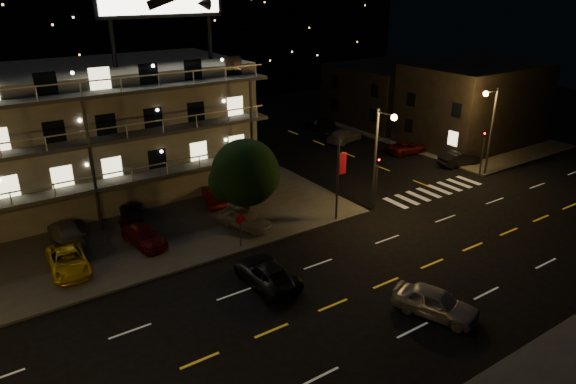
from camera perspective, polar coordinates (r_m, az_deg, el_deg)
ground at (r=30.12m, az=8.05°, el=-11.13°), size 140.00×140.00×0.00m
curb_nw at (r=41.80m, az=-26.56°, el=-3.33°), size 44.00×24.00×0.15m
curb_ne at (r=63.07m, az=16.51°, el=6.30°), size 16.00×24.00×0.15m
motel at (r=44.25m, az=-23.38°, el=5.88°), size 28.00×13.80×18.10m
side_bldg_front at (r=59.72m, az=19.87°, el=9.17°), size 14.06×10.00×8.50m
side_bldg_back at (r=67.47m, az=11.60°, el=10.77°), size 14.06×12.00×7.00m
hill_backdrop at (r=87.96m, az=-27.78°, el=16.68°), size 120.00×25.00×24.00m
streetlight_nc at (r=38.59m, az=10.10°, el=4.57°), size 0.44×1.92×8.00m
streetlight_ne at (r=48.98m, az=21.54°, el=7.14°), size 1.92×0.44×8.00m
signal_nw at (r=40.07m, az=9.84°, el=1.64°), size 0.20×0.27×4.60m
signal_ne at (r=49.59m, az=20.87°, el=4.52°), size 0.27×0.20×4.60m
banner_north at (r=37.23m, az=5.63°, el=1.66°), size 0.83×0.16×6.40m
stop_sign at (r=33.85m, az=-5.34°, el=-3.68°), size 0.91×0.11×2.61m
tree at (r=36.29m, az=-4.81°, el=1.92°), size 5.01×4.82×6.31m
lot_car_2 at (r=34.16m, az=-23.24°, el=-7.03°), size 2.46×4.79×1.29m
lot_car_3 at (r=35.74m, az=-15.75°, el=-4.70°), size 2.32×4.45×1.23m
lot_car_4 at (r=36.78m, az=-4.82°, el=-2.96°), size 3.07×4.35×1.37m
lot_car_7 at (r=37.90m, az=-23.40°, el=-4.10°), size 1.90×4.57×1.32m
lot_car_8 at (r=39.49m, az=-17.06°, el=-2.09°), size 2.70×4.32×1.37m
lot_car_9 at (r=41.09m, az=-8.25°, el=-0.34°), size 2.53×4.35×1.35m
side_car_0 at (r=52.27m, az=18.54°, el=3.54°), size 4.46×2.28×1.40m
side_car_1 at (r=54.68m, az=13.10°, el=4.84°), size 4.63×2.60×1.22m
side_car_2 at (r=57.44m, az=6.29°, el=6.24°), size 5.31×3.30×1.44m
side_car_3 at (r=62.92m, az=3.66°, el=7.70°), size 4.07×2.02×1.33m
road_car_east at (r=28.85m, az=16.06°, el=-11.71°), size 3.31×4.86×1.54m
road_car_west at (r=30.43m, az=-2.46°, el=-8.98°), size 2.31×5.00×1.39m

